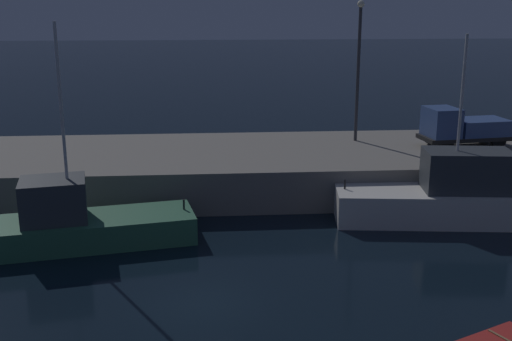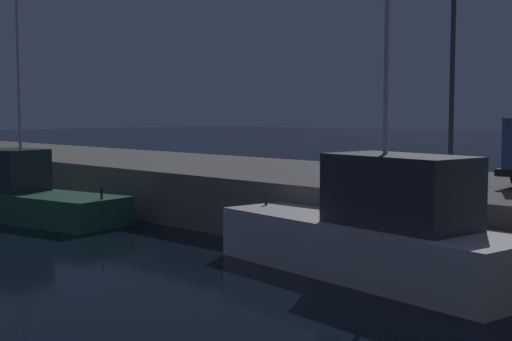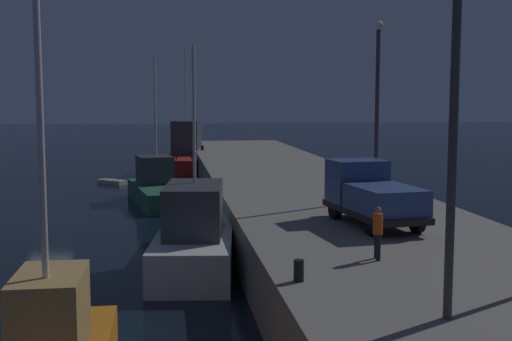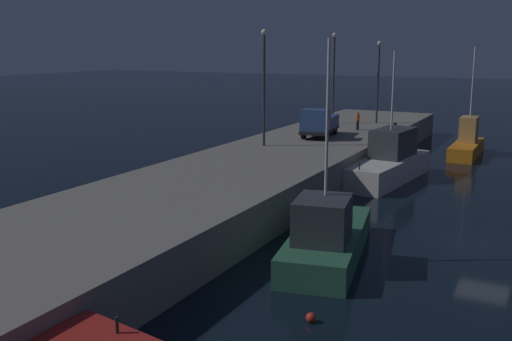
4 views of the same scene
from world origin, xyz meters
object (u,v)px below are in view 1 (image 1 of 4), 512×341
(utility_truck, at_px, (462,127))
(fishing_boat_orange, at_px, (82,222))
(fishing_trawler_red, at_px, (446,196))
(lamp_post_west, at_px, (359,61))

(utility_truck, bearing_deg, fishing_boat_orange, -157.97)
(fishing_boat_orange, bearing_deg, fishing_trawler_red, 5.87)
(fishing_trawler_red, distance_m, fishing_boat_orange, 17.97)
(fishing_trawler_red, height_order, utility_truck, fishing_trawler_red)
(fishing_boat_orange, bearing_deg, lamp_post_west, 35.25)
(fishing_trawler_red, distance_m, utility_truck, 7.82)
(fishing_boat_orange, distance_m, utility_truck, 22.99)
(fishing_boat_orange, distance_m, lamp_post_west, 19.62)
(fishing_trawler_red, xyz_separation_m, fishing_boat_orange, (-17.87, -1.84, -0.26))
(lamp_post_west, height_order, utility_truck, lamp_post_west)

